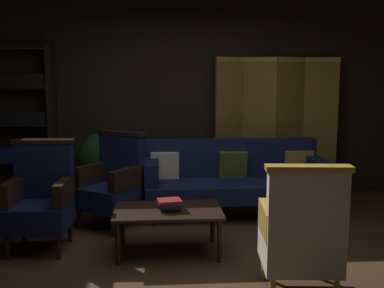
{
  "coord_description": "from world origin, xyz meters",
  "views": [
    {
      "loc": [
        -0.34,
        -4.01,
        1.66
      ],
      "look_at": [
        0.0,
        0.8,
        0.95
      ],
      "focal_mm": 43.8,
      "sensor_mm": 36.0,
      "label": 1
    }
  ],
  "objects": [
    {
      "name": "book_navy_cloth",
      "position": [
        -0.25,
        0.21,
        0.47
      ],
      "size": [
        0.2,
        0.21,
        0.04
      ],
      "primitive_type": "cube",
      "rotation": [
        0.0,
        0.0,
        -0.06
      ],
      "color": "navy",
      "rests_on": "book_black_cloth"
    },
    {
      "name": "potted_plant",
      "position": [
        -1.08,
        1.97,
        0.54
      ],
      "size": [
        0.64,
        0.64,
        0.93
      ],
      "color": "brown",
      "rests_on": "ground_plane"
    },
    {
      "name": "armchair_gilt_accent",
      "position": [
        0.71,
        -0.72,
        0.49
      ],
      "size": [
        0.63,
        0.63,
        1.04
      ],
      "color": "gold",
      "rests_on": "ground_plane"
    },
    {
      "name": "back_wall",
      "position": [
        0.0,
        2.45,
        1.4
      ],
      "size": [
        7.2,
        0.1,
        2.8
      ],
      "primitive_type": "cube",
      "color": "black",
      "rests_on": "ground_plane"
    },
    {
      "name": "book_red_leather",
      "position": [
        -0.25,
        0.21,
        0.51
      ],
      "size": [
        0.24,
        0.21,
        0.03
      ],
      "primitive_type": "cube",
      "rotation": [
        0.0,
        0.0,
        0.15
      ],
      "color": "maroon",
      "rests_on": "book_navy_cloth"
    },
    {
      "name": "folding_screen",
      "position": [
        1.24,
        2.26,
        0.99
      ],
      "size": [
        1.7,
        0.25,
        1.9
      ],
      "color": "olive",
      "rests_on": "ground_plane"
    },
    {
      "name": "book_black_cloth",
      "position": [
        -0.25,
        0.21,
        0.43
      ],
      "size": [
        0.2,
        0.18,
        0.03
      ],
      "primitive_type": "cube",
      "rotation": [
        0.0,
        0.0,
        0.12
      ],
      "color": "black",
      "rests_on": "coffee_table"
    },
    {
      "name": "bookshelf",
      "position": [
        -2.15,
        2.2,
        1.06
      ],
      "size": [
        0.9,
        0.32,
        2.05
      ],
      "color": "black",
      "rests_on": "ground_plane"
    },
    {
      "name": "armchair_wing_right",
      "position": [
        -0.86,
        1.09,
        0.49
      ],
      "size": [
        0.8,
        0.8,
        1.04
      ],
      "color": "black",
      "rests_on": "ground_plane"
    },
    {
      "name": "armchair_wing_left",
      "position": [
        -1.48,
        0.45,
        0.49
      ],
      "size": [
        0.61,
        0.6,
        1.04
      ],
      "color": "black",
      "rests_on": "ground_plane"
    },
    {
      "name": "velvet_couch",
      "position": [
        0.55,
        1.45,
        0.45
      ],
      "size": [
        2.12,
        0.78,
        0.88
      ],
      "color": "black",
      "rests_on": "ground_plane"
    },
    {
      "name": "ground_plane",
      "position": [
        0.0,
        0.0,
        0.0
      ],
      "size": [
        10.0,
        10.0,
        0.0
      ],
      "primitive_type": "plane",
      "color": "#3D2819"
    },
    {
      "name": "coffee_table",
      "position": [
        -0.26,
        0.23,
        0.37
      ],
      "size": [
        1.0,
        0.64,
        0.42
      ],
      "color": "black",
      "rests_on": "ground_plane"
    }
  ]
}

